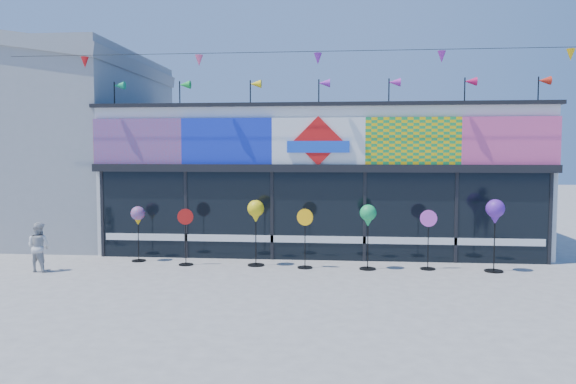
# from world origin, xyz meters

# --- Properties ---
(ground) EXTENTS (80.00, 80.00, 0.00)m
(ground) POSITION_xyz_m (0.00, 0.00, 0.00)
(ground) COLOR gray
(ground) RESTS_ON ground
(kite_shop) EXTENTS (16.00, 5.70, 5.31)m
(kite_shop) POSITION_xyz_m (0.00, 5.94, 2.05)
(kite_shop) COLOR silver
(kite_shop) RESTS_ON ground
(neighbour_building) EXTENTS (8.18, 7.20, 6.87)m
(neighbour_building) POSITION_xyz_m (-10.00, 7.00, 3.20)
(neighbour_building) COLOR gray
(neighbour_building) RESTS_ON ground
(spinner_0) EXTENTS (0.36, 0.36, 1.42)m
(spinner_0) POSITION_xyz_m (-4.60, 2.83, 1.14)
(spinner_0) COLOR black
(spinner_0) RESTS_ON ground
(spinner_1) EXTENTS (0.40, 0.36, 1.41)m
(spinner_1) POSITION_xyz_m (-3.25, 2.46, 0.75)
(spinner_1) COLOR black
(spinner_1) RESTS_ON ground
(spinner_2) EXTENTS (0.41, 0.41, 1.63)m
(spinner_2) POSITION_xyz_m (-1.50, 2.56, 1.31)
(spinner_2) COLOR black
(spinner_2) RESTS_ON ground
(spinner_3) EXTENTS (0.40, 0.37, 1.45)m
(spinner_3) POSITION_xyz_m (-0.27, 2.38, 0.76)
(spinner_3) COLOR black
(spinner_3) RESTS_ON ground
(spinner_4) EXTENTS (0.40, 0.40, 1.56)m
(spinner_4) POSITION_xyz_m (1.24, 2.36, 1.25)
(spinner_4) COLOR black
(spinner_4) RESTS_ON ground
(spinner_5) EXTENTS (0.40, 0.36, 1.43)m
(spinner_5) POSITION_xyz_m (2.68, 2.50, 0.76)
(spinner_5) COLOR black
(spinner_5) RESTS_ON ground
(spinner_6) EXTENTS (0.43, 0.43, 1.71)m
(spinner_6) POSITION_xyz_m (4.19, 2.38, 1.37)
(spinner_6) COLOR black
(spinner_6) RESTS_ON ground
(child) EXTENTS (0.62, 0.42, 1.17)m
(child) POSITION_xyz_m (-6.50, 1.41, 0.58)
(child) COLOR silver
(child) RESTS_ON ground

